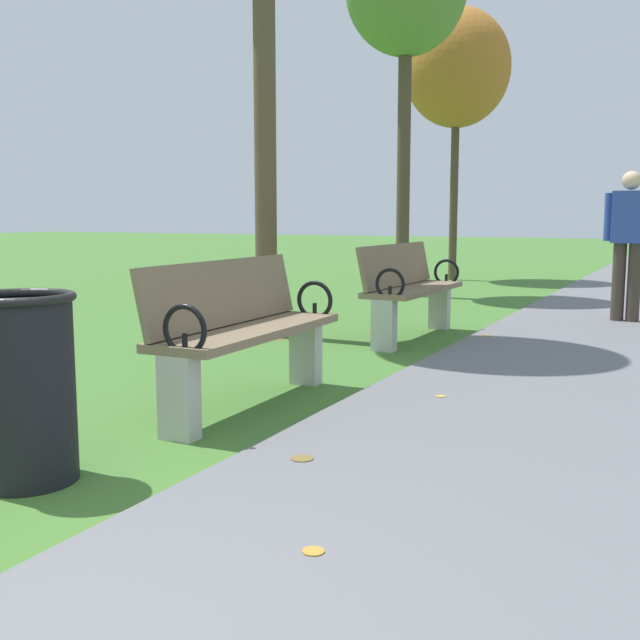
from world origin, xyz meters
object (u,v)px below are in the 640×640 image
Objects in this scene: pedestrian_walking at (629,238)px; trash_bin at (23,387)px; tree_4 at (457,69)px; park_bench_3 at (409,288)px; park_bench_2 at (243,329)px.

trash_bin is (-1.89, -6.61, -0.50)m from pedestrian_walking.
tree_4 is at bearing 125.98° from pedestrian_walking.
park_bench_3 reaches higher than trash_bin.
tree_4 reaches higher than park_bench_2.
pedestrian_walking is (3.35, -4.62, -2.79)m from tree_4.
park_bench_2 is at bearing -80.52° from tree_4.
tree_4 is at bearing 103.50° from park_bench_3.
park_bench_3 is (-0.00, 2.94, 0.00)m from park_bench_2.
park_bench_2 is at bearing -90.00° from park_bench_3.
park_bench_2 reaches higher than trash_bin.
pedestrian_walking is (1.74, 2.10, 0.44)m from park_bench_3.
tree_4 is 11.79m from trash_bin.
pedestrian_walking reaches higher than park_bench_3.
pedestrian_walking is at bearing -54.02° from tree_4.
tree_4 is 6.35m from pedestrian_walking.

